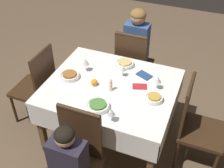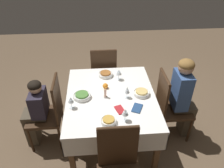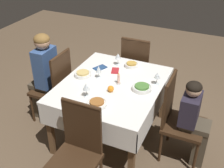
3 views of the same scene
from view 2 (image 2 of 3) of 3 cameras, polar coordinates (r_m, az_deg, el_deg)
ground_plane at (r=3.25m, az=-0.28°, el=-13.43°), size 8.00×8.00×0.00m
dining_table at (r=2.79m, az=-0.32°, el=-4.41°), size 1.33×1.11×0.75m
chair_south at (r=3.03m, az=14.76°, el=-5.13°), size 0.43×0.44×1.00m
chair_north at (r=2.95m, az=-15.92°, el=-6.73°), size 0.43×0.44×1.00m
chair_east at (r=3.59m, az=-2.18°, el=3.11°), size 0.44×0.43×1.00m
person_adult_denim at (r=3.00m, az=18.15°, el=-2.71°), size 0.30×0.34×1.21m
person_child_dark at (r=2.98m, az=-19.36°, el=-6.58°), size 0.30×0.33×1.00m
bowl_south at (r=2.76m, az=7.71°, el=-2.25°), size 0.20×0.20×0.06m
wine_glass_south at (r=2.65m, az=3.98°, el=-1.68°), size 0.07×0.07×0.16m
bowl_north at (r=2.71m, az=-7.85°, el=-3.04°), size 0.22×0.22×0.06m
wine_glass_north at (r=2.53m, az=-10.71°, el=-4.18°), size 0.07×0.07×0.15m
bowl_east at (r=3.09m, az=-1.70°, el=2.60°), size 0.21×0.21×0.06m
wine_glass_east at (r=2.97m, az=1.78°, el=3.10°), size 0.08×0.08×0.16m
bowl_west at (r=2.36m, az=-0.89°, el=-9.58°), size 0.17×0.17×0.06m
wine_glass_west at (r=2.33m, az=3.48°, el=-7.43°), size 0.07×0.07×0.16m
candle_centerpiece at (r=2.68m, az=-1.78°, el=-2.55°), size 0.06×0.06×0.14m
orange_fruit at (r=2.84m, az=-1.75°, el=-0.48°), size 0.07×0.07×0.07m
napkin_red_folded at (r=2.56m, az=6.57°, el=-6.25°), size 0.19×0.16×0.01m
napkin_spare_side at (r=2.52m, az=2.07°, el=-6.72°), size 0.17×0.13×0.01m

